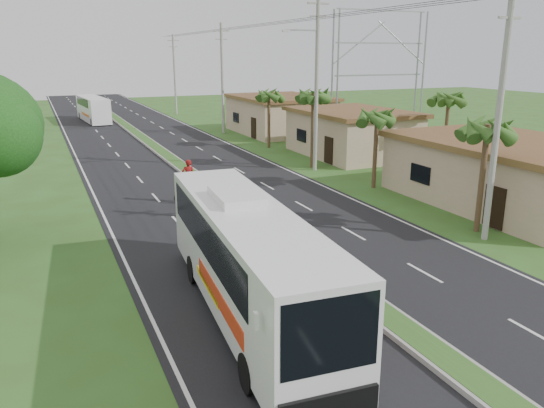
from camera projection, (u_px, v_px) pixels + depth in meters
name	position (u px, v px, depth m)	size (l,w,h in m)	color
ground	(345.00, 289.00, 18.70)	(180.00, 180.00, 0.00)	#35531E
road_asphalt	(191.00, 175.00, 36.28)	(14.00, 160.00, 0.02)	black
median_strip	(191.00, 174.00, 36.26)	(1.20, 160.00, 0.18)	gray
lane_edge_left	(89.00, 185.00, 33.67)	(0.12, 160.00, 0.01)	silver
lane_edge_right	(280.00, 167.00, 38.90)	(0.12, 160.00, 0.01)	silver
shop_near	(508.00, 172.00, 28.95)	(8.60, 12.60, 3.52)	tan
shop_mid	(351.00, 132.00, 43.00)	(7.60, 10.60, 3.67)	tan
shop_far	(279.00, 114.00, 55.29)	(8.60, 11.60, 3.82)	tan
palm_verge_a	(487.00, 130.00, 23.56)	(2.40, 2.40, 5.45)	#473321
palm_verge_b	(377.00, 117.00, 31.73)	(2.40, 2.40, 5.05)	#473321
palm_verge_c	(313.00, 96.00, 37.44)	(2.40, 2.40, 5.85)	#473321
palm_verge_d	(269.00, 95.00, 45.71)	(2.40, 2.40, 5.25)	#473321
palm_behind_shop	(449.00, 99.00, 37.37)	(2.40, 2.40, 5.65)	#473321
utility_pole_a	(499.00, 112.00, 22.23)	(1.60, 0.28, 11.00)	gray
utility_pole_b	(316.00, 80.00, 36.12)	(3.20, 0.28, 12.00)	gray
utility_pole_c	(222.00, 78.00, 53.88)	(1.60, 0.28, 11.00)	gray
utility_pole_d	(175.00, 74.00, 71.54)	(1.60, 0.28, 10.50)	gray
billboard_lattice	(379.00, 66.00, 51.80)	(10.18, 1.18, 12.07)	gray
coach_bus_main	(247.00, 254.00, 16.26)	(3.35, 11.87, 3.79)	white
coach_bus_far	(93.00, 108.00, 64.41)	(3.01, 10.37, 2.98)	white
motorcyclist	(189.00, 187.00, 29.26)	(1.76, 0.64, 2.46)	black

